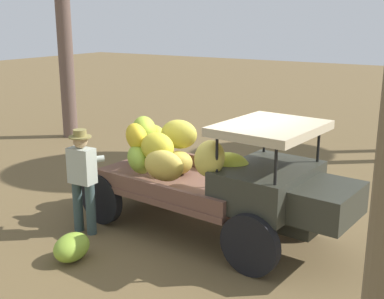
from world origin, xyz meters
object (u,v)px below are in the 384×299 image
truck (211,174)px  wooden_crate (137,176)px  loose_banana_bunch (72,247)px  farmer (83,175)px

truck → wooden_crate: bearing=159.3°
truck → loose_banana_bunch: size_ratio=7.60×
farmer → loose_banana_bunch: bearing=-150.4°
truck → farmer: (-1.65, -1.06, -0.01)m
loose_banana_bunch → wooden_crate: bearing=111.9°
farmer → wooden_crate: 2.42m
wooden_crate → loose_banana_bunch: bearing=-68.1°
farmer → loose_banana_bunch: (0.50, -0.78, -0.75)m
farmer → wooden_crate: bearing=14.8°
wooden_crate → truck: bearing=-25.7°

